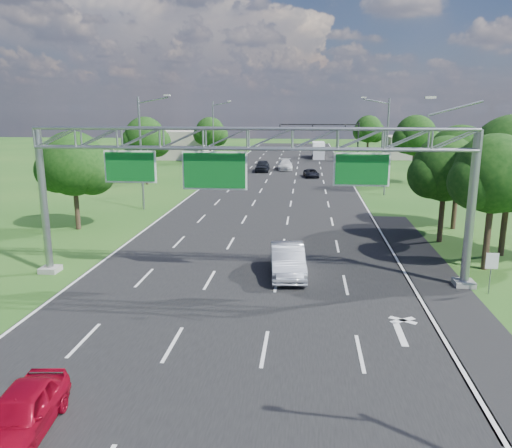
# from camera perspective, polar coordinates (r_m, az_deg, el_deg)

# --- Properties ---
(ground) EXTENTS (220.00, 220.00, 0.00)m
(ground) POSITION_cam_1_polar(r_m,az_deg,el_deg) (44.49, 1.51, 1.41)
(ground) COLOR #184514
(ground) RESTS_ON ground
(road) EXTENTS (18.00, 180.00, 0.02)m
(road) POSITION_cam_1_polar(r_m,az_deg,el_deg) (44.49, 1.51, 1.41)
(road) COLOR black
(road) RESTS_ON ground
(road_flare) EXTENTS (3.00, 30.00, 0.02)m
(road_flare) POSITION_cam_1_polar(r_m,az_deg,el_deg) (29.71, 19.14, -5.29)
(road_flare) COLOR black
(road_flare) RESTS_ON ground
(sign_gantry) EXTENTS (23.50, 1.00, 9.56)m
(sign_gantry) POSITION_cam_1_polar(r_m,az_deg,el_deg) (25.70, -0.73, 8.39)
(sign_gantry) COLOR gray
(sign_gantry) RESTS_ON ground
(regulatory_sign) EXTENTS (0.60, 0.08, 2.10)m
(regulatory_sign) POSITION_cam_1_polar(r_m,az_deg,el_deg) (27.14, 25.33, -4.22)
(regulatory_sign) COLOR gray
(regulatory_sign) RESTS_ON ground
(traffic_signal) EXTENTS (12.21, 0.24, 7.00)m
(traffic_signal) POSITION_cam_1_polar(r_m,az_deg,el_deg) (78.66, 9.03, 10.12)
(traffic_signal) COLOR black
(traffic_signal) RESTS_ON ground
(streetlight_l_near) EXTENTS (2.97, 0.22, 10.16)m
(streetlight_l_near) POSITION_cam_1_polar(r_m,az_deg,el_deg) (45.95, -12.81, 8.49)
(streetlight_l_near) COLOR gray
(streetlight_l_near) RESTS_ON ground
(streetlight_l_far) EXTENTS (2.97, 0.22, 10.16)m
(streetlight_l_far) POSITION_cam_1_polar(r_m,az_deg,el_deg) (79.86, -4.77, 10.58)
(streetlight_l_far) COLOR gray
(streetlight_l_far) RESTS_ON ground
(streetlight_r_mid) EXTENTS (2.97, 0.22, 10.16)m
(streetlight_r_mid) POSITION_cam_1_polar(r_m,az_deg,el_deg) (54.16, 14.54, 9.05)
(streetlight_r_mid) COLOR gray
(streetlight_r_mid) RESTS_ON ground
(tree_cluster_right) EXTENTS (9.91, 14.60, 8.68)m
(tree_cluster_right) POSITION_cam_1_polar(r_m,az_deg,el_deg) (34.82, 25.29, 5.77)
(tree_cluster_right) COLOR #2D2116
(tree_cluster_right) RESTS_ON ground
(tree_verge_la) EXTENTS (5.76, 4.80, 7.40)m
(tree_verge_la) POSITION_cam_1_polar(r_m,az_deg,el_deg) (39.65, -20.01, 6.16)
(tree_verge_la) COLOR #2D2116
(tree_verge_la) RESTS_ON ground
(tree_verge_lb) EXTENTS (5.76, 4.80, 8.06)m
(tree_verge_lb) POSITION_cam_1_polar(r_m,az_deg,el_deg) (61.65, -12.49, 9.44)
(tree_verge_lb) COLOR #2D2116
(tree_verge_lb) RESTS_ON ground
(tree_verge_lc) EXTENTS (5.76, 4.80, 7.62)m
(tree_verge_lc) POSITION_cam_1_polar(r_m,az_deg,el_deg) (85.13, -5.23, 10.31)
(tree_verge_lc) COLOR #2D2116
(tree_verge_lc) RESTS_ON ground
(tree_verge_rd) EXTENTS (5.76, 4.80, 8.28)m
(tree_verge_rd) POSITION_cam_1_polar(r_m,az_deg,el_deg) (62.90, 17.82, 9.40)
(tree_verge_rd) COLOR #2D2116
(tree_verge_rd) RESTS_ON ground
(tree_verge_re) EXTENTS (5.76, 4.80, 7.84)m
(tree_verge_re) POSITION_cam_1_polar(r_m,az_deg,el_deg) (92.20, 12.76, 10.39)
(tree_verge_re) COLOR #2D2116
(tree_verge_re) RESTS_ON ground
(building_left) EXTENTS (14.00, 10.00, 5.00)m
(building_left) POSITION_cam_1_polar(r_m,az_deg,el_deg) (95.09, -9.72, 8.97)
(building_left) COLOR gray
(building_left) RESTS_ON ground
(building_right) EXTENTS (12.00, 9.00, 4.00)m
(building_right) POSITION_cam_1_polar(r_m,az_deg,el_deg) (97.93, 18.23, 8.33)
(building_right) COLOR gray
(building_right) RESTS_ON ground
(red_coupe) EXTENTS (2.05, 4.20, 1.38)m
(red_coupe) POSITION_cam_1_polar(r_m,az_deg,el_deg) (16.25, -25.29, -19.00)
(red_coupe) COLOR maroon
(red_coupe) RESTS_ON ground
(silver_sedan) EXTENTS (2.26, 5.28, 1.69)m
(silver_sedan) POSITION_cam_1_polar(r_m,az_deg,el_deg) (27.55, 3.62, -4.14)
(silver_sedan) COLOR silver
(silver_sedan) RESTS_ON ground
(car_queue_a) EXTENTS (2.43, 5.27, 1.49)m
(car_queue_a) POSITION_cam_1_polar(r_m,az_deg,el_deg) (75.58, 3.36, 6.78)
(car_queue_a) COLOR silver
(car_queue_a) RESTS_ON ground
(car_queue_b) EXTENTS (2.29, 4.10, 1.08)m
(car_queue_b) POSITION_cam_1_polar(r_m,az_deg,el_deg) (67.44, 6.34, 5.79)
(car_queue_b) COLOR black
(car_queue_b) RESTS_ON ground
(car_queue_c) EXTENTS (2.04, 4.85, 1.64)m
(car_queue_c) POSITION_cam_1_polar(r_m,az_deg,el_deg) (73.18, 0.74, 6.66)
(car_queue_c) COLOR black
(car_queue_c) RESTS_ON ground
(box_truck) EXTENTS (2.33, 7.61, 2.87)m
(box_truck) POSITION_cam_1_polar(r_m,az_deg,el_deg) (94.37, 7.14, 8.34)
(box_truck) COLOR white
(box_truck) RESTS_ON ground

